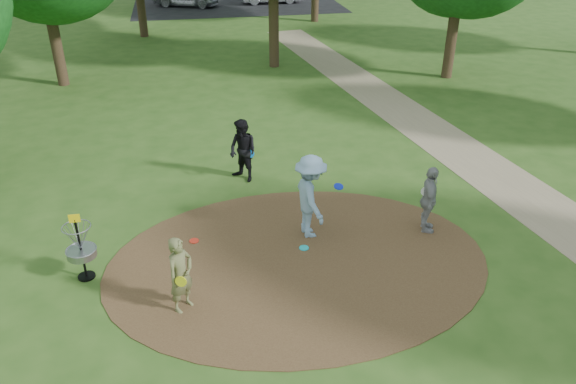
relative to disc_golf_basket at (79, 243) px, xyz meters
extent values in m
plane|color=#2D5119|center=(4.50, -0.30, -0.87)|extent=(100.00, 100.00, 0.00)
cylinder|color=#47301C|center=(4.50, -0.30, -0.86)|extent=(8.40, 8.40, 0.02)
cube|color=#8C7A5B|center=(11.00, 1.70, -0.87)|extent=(7.55, 39.89, 0.01)
cube|color=black|center=(6.50, 29.70, -0.87)|extent=(14.00, 8.00, 0.01)
imported|color=#64663B|center=(2.00, -1.38, -0.07)|extent=(0.69, 0.69, 1.61)
cylinder|color=yellow|center=(2.00, -1.65, -0.03)|extent=(0.22, 0.11, 0.22)
imported|color=#7EA0BB|center=(4.99, 0.73, 0.14)|extent=(0.89, 1.38, 2.03)
cylinder|color=#0B22C6|center=(5.66, 0.79, 0.31)|extent=(0.26, 0.26, 0.08)
imported|color=black|center=(3.80, 3.82, 0.01)|extent=(1.05, 1.09, 1.77)
cylinder|color=blue|center=(4.00, 3.80, -0.09)|extent=(0.23, 0.11, 0.22)
imported|color=gray|center=(7.74, 0.38, -0.04)|extent=(0.71, 1.06, 1.67)
cylinder|color=white|center=(7.63, 0.38, 0.19)|extent=(0.23, 0.11, 0.22)
cylinder|color=#18BCC0|center=(4.73, 0.15, -0.85)|extent=(0.22, 0.22, 0.02)
cylinder|color=red|center=(2.28, 0.92, -0.85)|extent=(0.22, 0.22, 0.02)
cylinder|color=black|center=(0.00, 0.00, -0.20)|extent=(0.05, 0.05, 1.35)
cylinder|color=black|center=(0.00, 0.00, -0.85)|extent=(0.36, 0.36, 0.04)
cylinder|color=gray|center=(0.00, 0.00, -0.25)|extent=(0.60, 0.60, 0.16)
torus|color=gray|center=(0.00, 0.00, -0.17)|extent=(0.63, 0.63, 0.03)
torus|color=gray|center=(0.00, 0.00, 0.38)|extent=(0.58, 0.58, 0.02)
cube|color=yellow|center=(0.00, 0.00, 0.58)|extent=(0.22, 0.02, 0.18)
cylinder|color=#332316|center=(-2.50, 13.70, 1.03)|extent=(0.44, 0.44, 3.80)
cylinder|color=#332316|center=(6.50, 14.70, 1.22)|extent=(0.44, 0.44, 4.18)
cylinder|color=#332316|center=(13.50, 11.70, 0.93)|extent=(0.44, 0.44, 3.61)
cylinder|color=#332316|center=(0.50, 21.70, 0.84)|extent=(0.44, 0.44, 3.42)
camera|label=1|loc=(2.39, -10.14, 6.40)|focal=35.00mm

